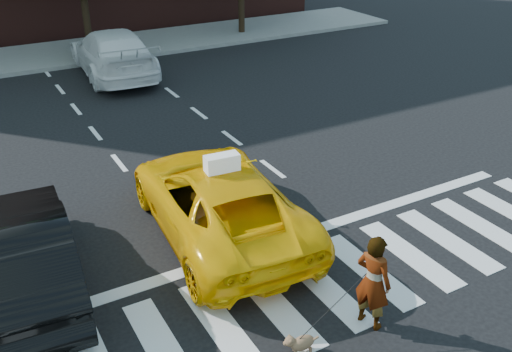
{
  "coord_description": "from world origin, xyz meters",
  "views": [
    {
      "loc": [
        -4.96,
        -6.35,
        6.31
      ],
      "look_at": [
        0.01,
        2.43,
        1.1
      ],
      "focal_mm": 40.0,
      "sensor_mm": 36.0,
      "label": 1
    }
  ],
  "objects_px": {
    "white_suv": "(113,52)",
    "woman": "(373,282)",
    "black_sedan": "(23,253)",
    "dog": "(300,343)",
    "taxi": "(219,200)"
  },
  "relations": [
    {
      "from": "white_suv",
      "to": "woman",
      "type": "distance_m",
      "value": 15.02
    },
    {
      "from": "taxi",
      "to": "white_suv",
      "type": "distance_m",
      "value": 11.49
    },
    {
      "from": "black_sedan",
      "to": "white_suv",
      "type": "distance_m",
      "value": 12.47
    },
    {
      "from": "black_sedan",
      "to": "white_suv",
      "type": "xyz_separation_m",
      "value": [
        5.03,
        11.41,
        0.08
      ]
    },
    {
      "from": "black_sedan",
      "to": "white_suv",
      "type": "height_order",
      "value": "white_suv"
    },
    {
      "from": "black_sedan",
      "to": "woman",
      "type": "height_order",
      "value": "woman"
    },
    {
      "from": "white_suv",
      "to": "woman",
      "type": "xyz_separation_m",
      "value": [
        -0.46,
        -15.01,
        -0.0
      ]
    },
    {
      "from": "taxi",
      "to": "black_sedan",
      "type": "distance_m",
      "value": 3.68
    },
    {
      "from": "white_suv",
      "to": "woman",
      "type": "bearing_deg",
      "value": 91.98
    },
    {
      "from": "taxi",
      "to": "white_suv",
      "type": "bearing_deg",
      "value": -91.72
    },
    {
      "from": "black_sedan",
      "to": "dog",
      "type": "bearing_deg",
      "value": 136.65
    },
    {
      "from": "black_sedan",
      "to": "woman",
      "type": "xyz_separation_m",
      "value": [
        4.57,
        -3.6,
        0.08
      ]
    },
    {
      "from": "taxi",
      "to": "dog",
      "type": "bearing_deg",
      "value": 88.2
    },
    {
      "from": "taxi",
      "to": "dog",
      "type": "height_order",
      "value": "taxi"
    },
    {
      "from": "taxi",
      "to": "woman",
      "type": "distance_m",
      "value": 3.71
    }
  ]
}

